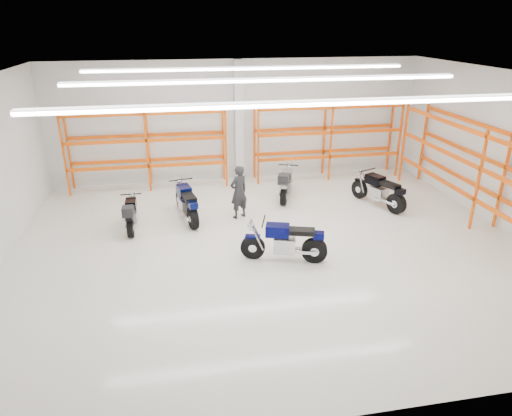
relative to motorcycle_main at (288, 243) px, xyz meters
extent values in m
plane|color=silver|center=(-0.24, 0.90, -0.52)|extent=(14.00, 14.00, 0.00)
cube|color=white|center=(-0.24, 6.90, 1.73)|extent=(14.00, 0.02, 4.50)
cube|color=white|center=(-0.24, -5.10, 1.73)|extent=(14.00, 0.02, 4.50)
cube|color=white|center=(6.76, 0.90, 1.73)|extent=(0.02, 12.00, 4.50)
cube|color=white|center=(-0.24, 0.90, 3.98)|extent=(14.00, 12.00, 0.02)
cube|color=white|center=(-0.24, -2.10, 3.88)|extent=(10.00, 0.22, 0.10)
cube|color=white|center=(-0.24, 1.40, 3.88)|extent=(10.00, 0.22, 0.10)
cube|color=white|center=(-0.24, 4.40, 3.88)|extent=(10.00, 0.22, 0.10)
cylinder|color=black|center=(-0.86, 0.27, -0.20)|extent=(0.65, 0.31, 0.64)
cylinder|color=black|center=(0.66, -0.20, -0.19)|extent=(0.68, 0.38, 0.66)
cylinder|color=silver|center=(-0.86, 0.27, -0.20)|extent=(0.25, 0.20, 0.21)
cylinder|color=silver|center=(0.66, -0.20, -0.19)|extent=(0.29, 0.27, 0.23)
cube|color=#04063C|center=(-0.86, 0.27, 0.12)|extent=(0.41, 0.27, 0.06)
cube|color=#B7B7BC|center=(-0.07, 0.03, -0.07)|extent=(0.64, 0.53, 0.40)
cube|color=#A5A5AA|center=(0.31, -0.09, -0.18)|extent=(0.75, 0.34, 0.08)
cube|color=#04063C|center=(-0.25, 0.08, 0.33)|extent=(0.67, 0.52, 0.30)
cube|color=black|center=(0.31, -0.09, 0.33)|extent=(0.76, 0.51, 0.13)
cube|color=#04063C|center=(0.74, -0.23, 0.25)|extent=(0.33, 0.30, 0.17)
cylinder|color=black|center=(-0.60, 0.19, 0.57)|extent=(0.26, 0.72, 0.04)
sphere|color=silver|center=(-0.90, 0.28, 0.40)|extent=(0.20, 0.20, 0.20)
cylinder|color=silver|center=(0.30, -0.27, -0.18)|extent=(0.79, 0.33, 0.10)
cylinder|color=black|center=(-4.08, 3.50, -0.25)|extent=(0.11, 0.53, 0.53)
cylinder|color=black|center=(-4.09, 2.17, -0.24)|extent=(0.16, 0.55, 0.55)
cylinder|color=silver|center=(-4.08, 3.50, -0.25)|extent=(0.12, 0.18, 0.18)
cylinder|color=silver|center=(-4.09, 2.17, -0.24)|extent=(0.18, 0.20, 0.19)
cube|color=black|center=(-4.08, 3.50, 0.02)|extent=(0.13, 0.32, 0.05)
cube|color=#B7B7BC|center=(-4.08, 2.81, -0.14)|extent=(0.32, 0.46, 0.34)
cube|color=#A5A5AA|center=(-4.08, 2.47, -0.23)|extent=(0.11, 0.62, 0.07)
cube|color=black|center=(-4.08, 2.97, 0.19)|extent=(0.30, 0.50, 0.25)
cube|color=black|center=(-4.08, 2.47, 0.19)|extent=(0.27, 0.59, 0.11)
cube|color=black|center=(-4.09, 2.10, 0.12)|extent=(0.20, 0.23, 0.14)
cylinder|color=black|center=(-4.08, 3.27, 0.39)|extent=(0.62, 0.03, 0.03)
sphere|color=silver|center=(-4.08, 3.53, 0.25)|extent=(0.17, 0.17, 0.17)
cylinder|color=silver|center=(-4.23, 2.44, -0.23)|extent=(0.08, 0.66, 0.08)
cube|color=black|center=(-4.09, 1.99, 0.35)|extent=(0.30, 0.34, 0.27)
cylinder|color=black|center=(-2.62, 4.03, -0.19)|extent=(0.26, 0.67, 0.65)
cylinder|color=black|center=(-2.28, 2.43, -0.18)|extent=(0.33, 0.70, 0.67)
cylinder|color=silver|center=(-2.62, 4.03, -0.19)|extent=(0.19, 0.24, 0.22)
cylinder|color=silver|center=(-2.28, 2.43, -0.18)|extent=(0.26, 0.28, 0.24)
cube|color=#060E44|center=(-2.62, 4.03, 0.14)|extent=(0.24, 0.42, 0.07)
cube|color=#B7B7BC|center=(-2.45, 3.20, -0.06)|extent=(0.50, 0.63, 0.41)
cube|color=#A5A5AA|center=(-2.36, 2.79, -0.17)|extent=(0.28, 0.77, 0.09)
cube|color=#060E44|center=(-2.49, 3.39, 0.35)|extent=(0.49, 0.67, 0.30)
cube|color=black|center=(-2.36, 2.79, 0.35)|extent=(0.47, 0.77, 0.13)
cube|color=#060E44|center=(-2.27, 2.35, 0.27)|extent=(0.29, 0.33, 0.17)
cylinder|color=black|center=(-2.56, 3.75, 0.59)|extent=(0.75, 0.20, 0.04)
sphere|color=silver|center=(-2.63, 4.07, 0.42)|extent=(0.21, 0.21, 0.21)
cylinder|color=silver|center=(-2.52, 2.72, -0.17)|extent=(0.26, 0.82, 0.10)
cylinder|color=black|center=(1.34, 5.17, -0.21)|extent=(0.33, 0.61, 0.61)
cylinder|color=black|center=(0.81, 3.75, -0.20)|extent=(0.39, 0.65, 0.63)
cylinder|color=silver|center=(1.34, 5.17, -0.21)|extent=(0.20, 0.24, 0.20)
cylinder|color=silver|center=(0.81, 3.75, -0.20)|extent=(0.27, 0.28, 0.22)
cube|color=#99999E|center=(1.34, 5.17, 0.09)|extent=(0.27, 0.39, 0.06)
cube|color=#B7B7BC|center=(1.07, 4.43, -0.09)|extent=(0.52, 0.62, 0.38)
cube|color=#A5A5AA|center=(0.93, 4.07, -0.19)|extent=(0.36, 0.70, 0.08)
cube|color=#99999E|center=(1.13, 4.60, 0.29)|extent=(0.52, 0.65, 0.28)
cube|color=black|center=(0.93, 4.07, 0.29)|extent=(0.52, 0.73, 0.12)
cube|color=#99999E|center=(0.78, 3.67, 0.21)|extent=(0.30, 0.32, 0.16)
cylinder|color=black|center=(1.25, 4.92, 0.51)|extent=(0.67, 0.28, 0.04)
sphere|color=silver|center=(1.36, 5.20, 0.35)|extent=(0.19, 0.19, 0.19)
cylinder|color=silver|center=(0.77, 4.09, -0.19)|extent=(0.35, 0.74, 0.09)
cube|color=black|center=(0.74, 3.56, 0.47)|extent=(0.46, 0.48, 0.30)
cylinder|color=black|center=(3.56, 3.90, -0.19)|extent=(0.38, 0.65, 0.65)
cylinder|color=black|center=(4.20, 2.40, -0.18)|extent=(0.44, 0.69, 0.67)
cylinder|color=silver|center=(3.56, 3.90, -0.19)|extent=(0.22, 0.26, 0.22)
cylinder|color=silver|center=(4.20, 2.40, -0.18)|extent=(0.29, 0.30, 0.24)
cube|color=black|center=(3.56, 3.90, 0.14)|extent=(0.30, 0.42, 0.07)
cube|color=#B7B7BC|center=(3.90, 3.12, -0.06)|extent=(0.58, 0.67, 0.41)
cube|color=#A5A5AA|center=(4.06, 2.74, -0.17)|extent=(0.42, 0.75, 0.09)
cube|color=black|center=(3.82, 3.30, 0.35)|extent=(0.58, 0.70, 0.30)
cube|color=black|center=(4.06, 2.74, 0.35)|extent=(0.58, 0.79, 0.13)
cube|color=black|center=(4.24, 2.32, 0.27)|extent=(0.33, 0.35, 0.17)
cylinder|color=black|center=(3.68, 3.64, 0.59)|extent=(0.71, 0.33, 0.04)
sphere|color=silver|center=(3.55, 3.94, 0.42)|extent=(0.21, 0.21, 0.21)
cylinder|color=silver|center=(3.92, 2.64, -0.17)|extent=(0.41, 0.79, 0.10)
imported|color=black|center=(-0.82, 3.00, 0.34)|extent=(0.74, 0.66, 1.70)
cube|color=white|center=(-0.24, 6.72, 1.73)|extent=(0.32, 0.32, 4.50)
cube|color=#F43A00|center=(-6.44, 6.78, 0.98)|extent=(0.07, 0.07, 3.00)
cube|color=#F43A00|center=(-6.44, 5.98, 0.98)|extent=(0.07, 0.07, 3.00)
cube|color=#F43A00|center=(-3.64, 6.78, 0.98)|extent=(0.07, 0.07, 3.00)
cube|color=#F43A00|center=(-3.64, 5.98, 0.98)|extent=(0.07, 0.07, 3.00)
cube|color=#F43A00|center=(-0.84, 6.78, 0.98)|extent=(0.07, 0.07, 3.00)
cube|color=#F43A00|center=(-0.84, 5.98, 0.98)|extent=(0.07, 0.07, 3.00)
cube|color=#F43A00|center=(-3.64, 6.78, 0.42)|extent=(5.60, 0.07, 0.12)
cube|color=#F43A00|center=(-3.64, 5.98, 0.42)|extent=(5.60, 0.07, 0.12)
cube|color=#F43A00|center=(-3.64, 6.78, 1.36)|extent=(5.60, 0.07, 0.12)
cube|color=#F43A00|center=(-3.64, 5.98, 1.36)|extent=(5.60, 0.07, 0.12)
cube|color=#F43A00|center=(-3.64, 6.78, 2.30)|extent=(5.60, 0.07, 0.12)
cube|color=#F43A00|center=(-3.64, 5.98, 2.30)|extent=(5.60, 0.07, 0.12)
cube|color=#F43A00|center=(0.36, 6.78, 0.98)|extent=(0.07, 0.07, 3.00)
cube|color=#F43A00|center=(0.36, 5.98, 0.98)|extent=(0.07, 0.07, 3.00)
cube|color=#F43A00|center=(3.16, 6.78, 0.98)|extent=(0.07, 0.07, 3.00)
cube|color=#F43A00|center=(3.16, 5.98, 0.98)|extent=(0.07, 0.07, 3.00)
cube|color=#F43A00|center=(5.96, 6.78, 0.98)|extent=(0.07, 0.07, 3.00)
cube|color=#F43A00|center=(5.96, 5.98, 0.98)|extent=(0.07, 0.07, 3.00)
cube|color=#F43A00|center=(3.16, 6.78, 0.42)|extent=(5.60, 0.07, 0.12)
cube|color=#F43A00|center=(3.16, 5.98, 0.42)|extent=(5.60, 0.07, 0.12)
cube|color=#F43A00|center=(3.16, 6.78, 1.36)|extent=(5.60, 0.07, 0.12)
cube|color=#F43A00|center=(3.16, 5.98, 1.36)|extent=(5.60, 0.07, 0.12)
cube|color=#F43A00|center=(3.16, 6.78, 2.30)|extent=(5.60, 0.07, 0.12)
cube|color=#F43A00|center=(3.16, 5.98, 2.30)|extent=(5.60, 0.07, 0.12)
cube|color=#F43A00|center=(6.64, 0.90, 0.98)|extent=(0.07, 0.07, 3.00)
cube|color=#F43A00|center=(5.84, 0.90, 0.98)|extent=(0.07, 0.07, 3.00)
cube|color=#F43A00|center=(6.64, 5.40, 0.98)|extent=(0.07, 0.07, 3.00)
cube|color=#F43A00|center=(5.84, 5.40, 0.98)|extent=(0.07, 0.07, 3.00)
cube|color=#F43A00|center=(6.64, 0.90, 0.42)|extent=(0.07, 9.00, 0.12)
cube|color=#F43A00|center=(5.84, 0.90, 0.42)|extent=(0.07, 9.00, 0.12)
cube|color=#F43A00|center=(6.64, 0.90, 1.36)|extent=(0.07, 9.00, 0.12)
cube|color=#F43A00|center=(5.84, 0.90, 1.36)|extent=(0.07, 9.00, 0.12)
cube|color=#F43A00|center=(5.84, 0.90, 2.30)|extent=(0.07, 9.00, 0.12)
camera|label=1|loc=(-2.69, -10.12, 5.28)|focal=32.00mm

